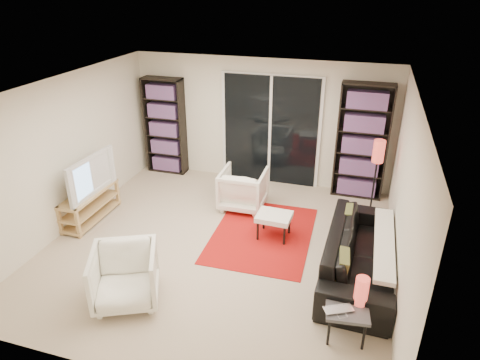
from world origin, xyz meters
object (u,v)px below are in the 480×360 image
object	(u,v)px
armchair_back	(243,189)
floor_lamp	(378,159)
bookshelf_right	(362,142)
ottoman	(274,218)
tv_stand	(90,205)
sofa	(361,253)
bookshelf_left	(165,126)
side_table	(347,310)
armchair_front	(125,276)

from	to	relation	value
armchair_back	floor_lamp	size ratio (longest dim) A/B	0.57
bookshelf_right	armchair_back	size ratio (longest dim) A/B	2.70
ottoman	tv_stand	bearing A→B (deg)	-173.45
floor_lamp	sofa	bearing A→B (deg)	-93.45
sofa	floor_lamp	bearing A→B (deg)	-1.64
tv_stand	floor_lamp	bearing A→B (deg)	18.19
bookshelf_left	side_table	size ratio (longest dim) A/B	3.74
floor_lamp	armchair_back	bearing A→B (deg)	-171.50
armchair_back	bookshelf_left	bearing A→B (deg)	-29.37
bookshelf_left	side_table	world-z (taller)	bookshelf_left
side_table	bookshelf_left	bearing A→B (deg)	137.36
armchair_front	ottoman	xyz separation A→B (m)	(1.44, 1.96, -0.02)
bookshelf_right	armchair_back	xyz separation A→B (m)	(-1.89, -1.06, -0.70)
armchair_back	armchair_front	size ratio (longest dim) A/B	0.97
sofa	floor_lamp	size ratio (longest dim) A/B	1.67
ottoman	side_table	size ratio (longest dim) A/B	1.03
bookshelf_left	bookshelf_right	world-z (taller)	bookshelf_right
floor_lamp	bookshelf_right	bearing A→B (deg)	110.67
side_table	floor_lamp	xyz separation A→B (m)	(0.20, 2.88, 0.69)
bookshelf_left	ottoman	size ratio (longest dim) A/B	3.62
tv_stand	armchair_back	world-z (taller)	armchair_back
sofa	side_table	xyz separation A→B (m)	(-0.10, -1.20, 0.02)
bookshelf_left	floor_lamp	xyz separation A→B (m)	(4.13, -0.73, 0.07)
armchair_back	side_table	bearing A→B (deg)	126.42
bookshelf_left	sofa	distance (m)	4.74
bookshelf_left	side_table	bearing A→B (deg)	-42.64
tv_stand	armchair_front	bearing A→B (deg)	-44.84
bookshelf_right	floor_lamp	bearing A→B (deg)	-69.33
ottoman	bookshelf_right	bearing A→B (deg)	58.14
armchair_front	floor_lamp	xyz separation A→B (m)	(2.87, 3.08, 0.68)
sofa	ottoman	bearing A→B (deg)	68.86
sofa	armchair_back	xyz separation A→B (m)	(-2.06, 1.36, 0.02)
sofa	ottoman	world-z (taller)	sofa
tv_stand	floor_lamp	world-z (taller)	floor_lamp
sofa	side_table	distance (m)	1.20
sofa	bookshelf_left	bearing A→B (deg)	60.82
bookshelf_left	bookshelf_right	distance (m)	3.85
armchair_front	side_table	size ratio (longest dim) A/B	1.53
bookshelf_right	tv_stand	size ratio (longest dim) A/B	1.73
armchair_back	armchair_front	xyz separation A→B (m)	(-0.70, -2.76, 0.01)
bookshelf_right	side_table	bearing A→B (deg)	-88.83
ottoman	bookshelf_left	bearing A→B (deg)	145.48
tv_stand	armchair_front	size ratio (longest dim) A/B	1.52
tv_stand	side_table	xyz separation A→B (m)	(4.28, -1.41, 0.09)
bookshelf_right	tv_stand	world-z (taller)	bookshelf_right
ottoman	armchair_front	bearing A→B (deg)	-126.26
side_table	tv_stand	bearing A→B (deg)	161.82
bookshelf_right	sofa	size ratio (longest dim) A/B	0.92
side_table	floor_lamp	size ratio (longest dim) A/B	0.38
bookshelf_left	armchair_front	distance (m)	4.06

